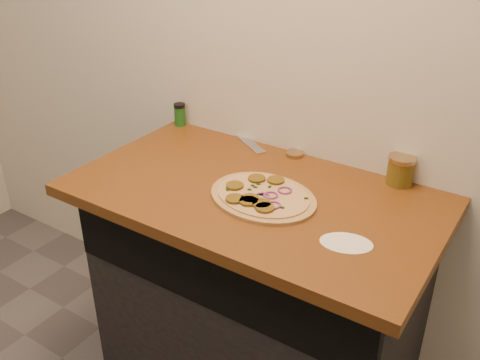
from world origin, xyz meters
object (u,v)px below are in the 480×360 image
Objects in this scene: salsa_jar at (401,170)px; spice_shaker at (180,115)px; chefs_knife at (242,136)px; pizza at (262,196)px.

salsa_jar is 0.93m from spice_shaker.
chefs_knife is 2.75× the size of salsa_jar.
chefs_knife is 2.88× the size of spice_shaker.
pizza is 4.39× the size of spice_shaker.
spice_shaker is (-0.60, 0.34, 0.04)m from pizza.
chefs_knife is at bearing 7.87° from spice_shaker.
spice_shaker is at bearing 180.00° from salsa_jar.
spice_shaker reaches higher than pizza.
chefs_knife is (-0.32, 0.37, -0.00)m from pizza.
spice_shaker is (-0.28, -0.04, 0.04)m from chefs_knife.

